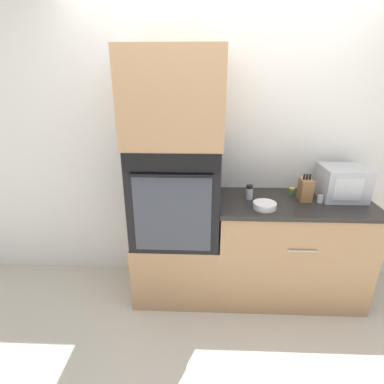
% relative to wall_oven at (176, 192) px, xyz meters
% --- Properties ---
extents(ground_plane, '(12.00, 12.00, 0.00)m').
position_rel_wall_oven_xyz_m(ground_plane, '(0.36, -0.30, -0.97)').
color(ground_plane, beige).
extents(wall_back, '(8.00, 0.05, 2.50)m').
position_rel_wall_oven_xyz_m(wall_back, '(0.36, 0.33, 0.28)').
color(wall_back, silver).
rests_on(wall_back, ground_plane).
extents(oven_cabinet_base, '(0.72, 0.60, 0.57)m').
position_rel_wall_oven_xyz_m(oven_cabinet_base, '(-0.00, 0.00, -0.68)').
color(oven_cabinet_base, '#A87F56').
rests_on(oven_cabinet_base, ground_plane).
extents(wall_oven, '(0.70, 0.64, 0.80)m').
position_rel_wall_oven_xyz_m(wall_oven, '(0.00, 0.00, 0.00)').
color(wall_oven, black).
rests_on(wall_oven, oven_cabinet_base).
extents(oven_cabinet_upper, '(0.72, 0.60, 0.68)m').
position_rel_wall_oven_xyz_m(oven_cabinet_upper, '(-0.00, 0.00, 0.74)').
color(oven_cabinet_upper, '#A87F56').
rests_on(oven_cabinet_upper, wall_oven).
extents(counter_unit, '(1.25, 0.63, 0.90)m').
position_rel_wall_oven_xyz_m(counter_unit, '(0.98, 0.00, -0.51)').
color(counter_unit, '#A87F56').
rests_on(counter_unit, ground_plane).
extents(microwave, '(0.35, 0.33, 0.27)m').
position_rel_wall_oven_xyz_m(microwave, '(1.37, 0.09, 0.07)').
color(microwave, '#B2B5BA').
rests_on(microwave, counter_unit).
extents(knife_block, '(0.09, 0.13, 0.22)m').
position_rel_wall_oven_xyz_m(knife_block, '(1.05, 0.03, 0.03)').
color(knife_block, olive).
rests_on(knife_block, counter_unit).
extents(bowl, '(0.18, 0.18, 0.05)m').
position_rel_wall_oven_xyz_m(bowl, '(0.70, -0.15, -0.04)').
color(bowl, white).
rests_on(bowl, counter_unit).
extents(condiment_jar_near, '(0.06, 0.06, 0.12)m').
position_rel_wall_oven_xyz_m(condiment_jar_near, '(0.61, 0.04, -0.00)').
color(condiment_jar_near, silver).
rests_on(condiment_jar_near, counter_unit).
extents(condiment_jar_mid, '(0.05, 0.05, 0.08)m').
position_rel_wall_oven_xyz_m(condiment_jar_mid, '(1.08, 0.20, -0.02)').
color(condiment_jar_mid, silver).
rests_on(condiment_jar_mid, counter_unit).
extents(condiment_jar_far, '(0.05, 0.05, 0.06)m').
position_rel_wall_oven_xyz_m(condiment_jar_far, '(1.17, -0.01, -0.03)').
color(condiment_jar_far, silver).
rests_on(condiment_jar_far, counter_unit).
extents(condiment_jar_back, '(0.05, 0.05, 0.06)m').
position_rel_wall_oven_xyz_m(condiment_jar_back, '(0.99, 0.15, -0.03)').
color(condiment_jar_back, '#427047').
rests_on(condiment_jar_back, counter_unit).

